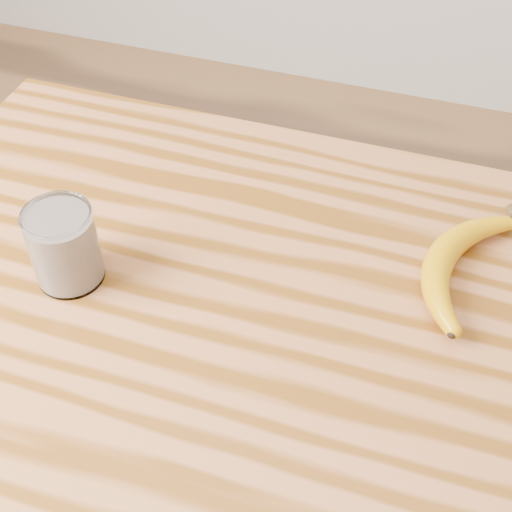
% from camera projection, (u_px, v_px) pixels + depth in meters
% --- Properties ---
extents(table, '(1.20, 0.80, 0.90)m').
position_uv_depth(table, '(271.00, 375.00, 1.01)').
color(table, '#A96736').
rests_on(table, ground).
extents(smoothie_glass, '(0.09, 0.09, 0.11)m').
position_uv_depth(smoothie_glass, '(64.00, 246.00, 0.93)').
color(smoothie_glass, white).
rests_on(smoothie_glass, table).
extents(banana, '(0.19, 0.35, 0.04)m').
position_uv_depth(banana, '(441.00, 257.00, 0.96)').
color(banana, '#C98B06').
rests_on(banana, table).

